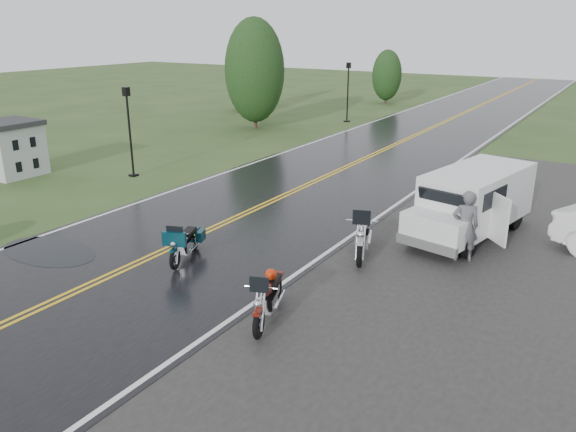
# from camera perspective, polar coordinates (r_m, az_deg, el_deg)

# --- Properties ---
(ground) EXTENTS (120.00, 120.00, 0.00)m
(ground) POSITION_cam_1_polar(r_m,az_deg,el_deg) (15.42, -12.90, -3.78)
(ground) COLOR #2D471E
(ground) RESTS_ON ground
(road) EXTENTS (8.00, 100.00, 0.04)m
(road) POSITION_cam_1_polar(r_m,az_deg,el_deg) (23.17, 4.59, 4.33)
(road) COLOR black
(road) RESTS_ON ground
(house_left) EXTENTS (8.60, 8.60, 6.60)m
(house_left) POSITION_cam_1_polar(r_m,az_deg,el_deg) (25.01, -27.13, 11.09)
(house_left) COLOR #A8AAAD
(house_left) RESTS_ON ground
(motorcycle_red) EXTENTS (1.43, 2.22, 1.23)m
(motorcycle_red) POSITION_cam_1_polar(r_m,az_deg,el_deg) (10.87, -3.02, -9.73)
(motorcycle_red) COLOR #5E130A
(motorcycle_red) RESTS_ON ground
(motorcycle_teal) EXTENTS (1.31, 2.00, 1.11)m
(motorcycle_teal) POSITION_cam_1_polar(r_m,az_deg,el_deg) (14.07, -11.47, -3.47)
(motorcycle_teal) COLOR #042933
(motorcycle_teal) RESTS_ON ground
(motorcycle_silver) EXTENTS (1.70, 2.60, 1.44)m
(motorcycle_silver) POSITION_cam_1_polar(r_m,az_deg,el_deg) (13.96, 7.35, -2.69)
(motorcycle_silver) COLOR #A1A2A8
(motorcycle_silver) RESTS_ON ground
(van_white) EXTENTS (2.81, 5.26, 1.96)m
(van_white) POSITION_cam_1_polar(r_m,az_deg,el_deg) (15.78, 13.09, 0.53)
(van_white) COLOR silver
(van_white) RESTS_ON ground
(person_at_van) EXTENTS (0.81, 0.69, 1.87)m
(person_at_van) POSITION_cam_1_polar(r_m,az_deg,el_deg) (14.94, 17.53, -1.09)
(person_at_van) COLOR #515256
(person_at_van) RESTS_ON ground
(lamp_post_near_left) EXTENTS (0.31, 0.31, 3.58)m
(lamp_post_near_left) POSITION_cam_1_polar(r_m,az_deg,el_deg) (23.24, -15.78, 8.20)
(lamp_post_near_left) COLOR black
(lamp_post_near_left) RESTS_ON ground
(lamp_post_far_left) EXTENTS (0.31, 0.31, 3.67)m
(lamp_post_far_left) POSITION_cam_1_polar(r_m,az_deg,el_deg) (35.84, 6.09, 12.40)
(lamp_post_far_left) COLOR black
(lamp_post_far_left) RESTS_ON ground
(tree_left_mid) EXTENTS (3.43, 3.43, 5.36)m
(tree_left_mid) POSITION_cam_1_polar(r_m,az_deg,el_deg) (33.25, -3.39, 13.43)
(tree_left_mid) COLOR #1E3D19
(tree_left_mid) RESTS_ON ground
(tree_left_far) EXTENTS (2.25, 2.25, 3.46)m
(tree_left_far) POSITION_cam_1_polar(r_m,az_deg,el_deg) (45.02, 9.98, 13.40)
(tree_left_far) COLOR #1E3D19
(tree_left_far) RESTS_ON ground
(pine_left_far) EXTENTS (2.79, 2.79, 5.82)m
(pine_left_far) POSITION_cam_1_polar(r_m,az_deg,el_deg) (40.27, -4.08, 14.70)
(pine_left_far) COLOR #1E3D19
(pine_left_far) RESTS_ON ground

